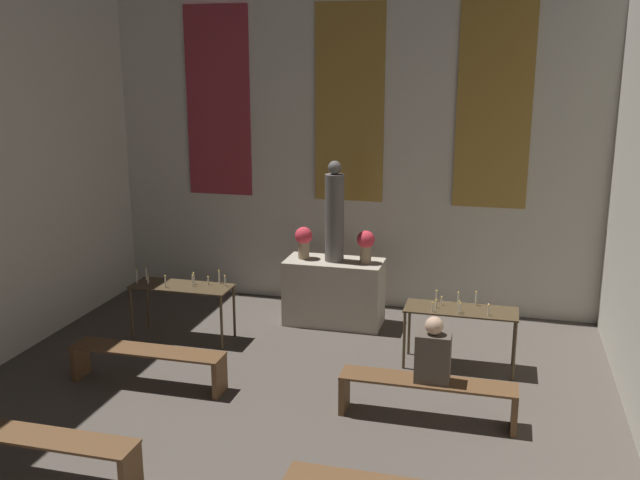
{
  "coord_description": "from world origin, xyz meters",
  "views": [
    {
      "loc": [
        2.26,
        -1.36,
        3.71
      ],
      "look_at": [
        0.0,
        7.28,
        1.43
      ],
      "focal_mm": 40.0,
      "sensor_mm": 36.0,
      "label": 1
    }
  ],
  "objects_px": {
    "pew_second_left": "(40,448)",
    "person_seated": "(433,353)",
    "pew_back_left": "(148,359)",
    "candle_rack_left": "(182,291)",
    "pew_back_right": "(427,391)",
    "statue": "(334,215)",
    "flower_vase_left": "(304,240)",
    "candle_rack_right": "(461,316)",
    "flower_vase_right": "(366,244)",
    "altar": "(334,292)"
  },
  "relations": [
    {
      "from": "pew_second_left",
      "to": "person_seated",
      "type": "xyz_separation_m",
      "value": [
        3.28,
        2.01,
        0.43
      ]
    },
    {
      "from": "pew_back_left",
      "to": "person_seated",
      "type": "distance_m",
      "value": 3.31
    },
    {
      "from": "pew_second_left",
      "to": "pew_back_left",
      "type": "bearing_deg",
      "value": 90.0
    },
    {
      "from": "candle_rack_left",
      "to": "pew_back_right",
      "type": "relative_size",
      "value": 0.74
    },
    {
      "from": "pew_second_left",
      "to": "person_seated",
      "type": "height_order",
      "value": "person_seated"
    },
    {
      "from": "statue",
      "to": "flower_vase_left",
      "type": "distance_m",
      "value": 0.6
    },
    {
      "from": "person_seated",
      "to": "candle_rack_right",
      "type": "bearing_deg",
      "value": 82.63
    },
    {
      "from": "statue",
      "to": "flower_vase_right",
      "type": "relative_size",
      "value": 3.08
    },
    {
      "from": "statue",
      "to": "flower_vase_right",
      "type": "xyz_separation_m",
      "value": [
        0.45,
        -0.0,
        -0.39
      ]
    },
    {
      "from": "altar",
      "to": "flower_vase_right",
      "type": "xyz_separation_m",
      "value": [
        0.45,
        0.0,
        0.74
      ]
    },
    {
      "from": "flower_vase_right",
      "to": "pew_second_left",
      "type": "height_order",
      "value": "flower_vase_right"
    },
    {
      "from": "flower_vase_right",
      "to": "pew_back_right",
      "type": "relative_size",
      "value": 0.25
    },
    {
      "from": "statue",
      "to": "candle_rack_left",
      "type": "distance_m",
      "value": 2.34
    },
    {
      "from": "pew_back_left",
      "to": "pew_back_right",
      "type": "relative_size",
      "value": 1.0
    },
    {
      "from": "flower_vase_left",
      "to": "pew_second_left",
      "type": "relative_size",
      "value": 0.25
    },
    {
      "from": "altar",
      "to": "person_seated",
      "type": "height_order",
      "value": "person_seated"
    },
    {
      "from": "flower_vase_right",
      "to": "candle_rack_left",
      "type": "xyz_separation_m",
      "value": [
        -2.3,
        -1.08,
        -0.54
      ]
    },
    {
      "from": "flower_vase_left",
      "to": "pew_back_right",
      "type": "height_order",
      "value": "flower_vase_left"
    },
    {
      "from": "pew_second_left",
      "to": "person_seated",
      "type": "relative_size",
      "value": 2.61
    },
    {
      "from": "pew_second_left",
      "to": "pew_back_right",
      "type": "xyz_separation_m",
      "value": [
        3.24,
        2.01,
        0.0
      ]
    },
    {
      "from": "statue",
      "to": "pew_back_left",
      "type": "height_order",
      "value": "statue"
    },
    {
      "from": "candle_rack_right",
      "to": "altar",
      "type": "bearing_deg",
      "value": 149.67
    },
    {
      "from": "candle_rack_left",
      "to": "person_seated",
      "type": "bearing_deg",
      "value": -22.46
    },
    {
      "from": "candle_rack_left",
      "to": "pew_back_right",
      "type": "xyz_separation_m",
      "value": [
        3.47,
        -1.45,
        -0.34
      ]
    },
    {
      "from": "flower_vase_right",
      "to": "candle_rack_right",
      "type": "distance_m",
      "value": 1.85
    },
    {
      "from": "candle_rack_right",
      "to": "person_seated",
      "type": "distance_m",
      "value": 1.47
    },
    {
      "from": "candle_rack_left",
      "to": "person_seated",
      "type": "height_order",
      "value": "person_seated"
    },
    {
      "from": "statue",
      "to": "person_seated",
      "type": "relative_size",
      "value": 2.01
    },
    {
      "from": "statue",
      "to": "pew_back_right",
      "type": "xyz_separation_m",
      "value": [
        1.62,
        -2.53,
        -1.28
      ]
    },
    {
      "from": "altar",
      "to": "candle_rack_right",
      "type": "xyz_separation_m",
      "value": [
        1.85,
        -1.08,
        0.2
      ]
    },
    {
      "from": "statue",
      "to": "pew_back_right",
      "type": "height_order",
      "value": "statue"
    },
    {
      "from": "statue",
      "to": "flower_vase_left",
      "type": "height_order",
      "value": "statue"
    },
    {
      "from": "statue",
      "to": "person_seated",
      "type": "height_order",
      "value": "statue"
    },
    {
      "from": "pew_back_left",
      "to": "person_seated",
      "type": "bearing_deg",
      "value": -0.0
    },
    {
      "from": "candle_rack_left",
      "to": "pew_back_left",
      "type": "xyz_separation_m",
      "value": [
        0.23,
        -1.45,
        -0.34
      ]
    },
    {
      "from": "pew_back_left",
      "to": "person_seated",
      "type": "xyz_separation_m",
      "value": [
        3.28,
        -0.0,
        0.43
      ]
    },
    {
      "from": "candle_rack_right",
      "to": "flower_vase_right",
      "type": "bearing_deg",
      "value": 142.29
    },
    {
      "from": "flower_vase_right",
      "to": "pew_back_left",
      "type": "distance_m",
      "value": 3.39
    },
    {
      "from": "flower_vase_left",
      "to": "candle_rack_right",
      "type": "distance_m",
      "value": 2.6
    },
    {
      "from": "statue",
      "to": "pew_second_left",
      "type": "bearing_deg",
      "value": -109.6
    },
    {
      "from": "statue",
      "to": "pew_second_left",
      "type": "distance_m",
      "value": 4.99
    },
    {
      "from": "pew_back_right",
      "to": "person_seated",
      "type": "xyz_separation_m",
      "value": [
        0.04,
        -0.0,
        0.43
      ]
    },
    {
      "from": "altar",
      "to": "flower_vase_left",
      "type": "xyz_separation_m",
      "value": [
        -0.45,
        0.0,
        0.74
      ]
    },
    {
      "from": "flower_vase_right",
      "to": "pew_back_left",
      "type": "height_order",
      "value": "flower_vase_right"
    },
    {
      "from": "altar",
      "to": "pew_second_left",
      "type": "height_order",
      "value": "altar"
    },
    {
      "from": "flower_vase_left",
      "to": "pew_back_left",
      "type": "bearing_deg",
      "value": -114.75
    },
    {
      "from": "statue",
      "to": "flower_vase_right",
      "type": "distance_m",
      "value": 0.6
    },
    {
      "from": "altar",
      "to": "flower_vase_right",
      "type": "distance_m",
      "value": 0.87
    },
    {
      "from": "flower_vase_left",
      "to": "pew_second_left",
      "type": "height_order",
      "value": "flower_vase_left"
    },
    {
      "from": "flower_vase_left",
      "to": "person_seated",
      "type": "relative_size",
      "value": 0.65
    }
  ]
}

